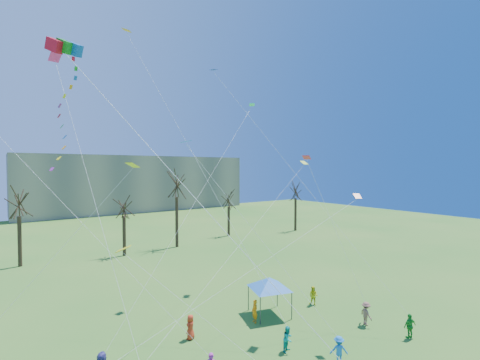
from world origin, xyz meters
TOP-DOWN VIEW (x-y plane):
  - distant_building at (22.00, 82.00)m, footprint 60.00×14.00m
  - bare_tree_row at (0.18, 35.48)m, footprint 71.01×8.24m
  - big_box_kite at (-6.50, 9.52)m, footprint 5.43×8.14m
  - canopy_tent_blue at (7.62, 9.66)m, footprint 3.83×3.83m
  - small_kites_aloft at (0.97, 11.37)m, footprint 31.04×17.77m

SIDE VIEW (x-z plane):
  - canopy_tent_blue at x=7.62m, z-range 1.04..4.05m
  - bare_tree_row at x=0.18m, z-range 1.38..12.98m
  - distant_building at x=22.00m, z-range 0.00..15.00m
  - small_kites_aloft at x=0.97m, z-range -2.82..30.02m
  - big_box_kite at x=-6.50m, z-range 2.81..26.18m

